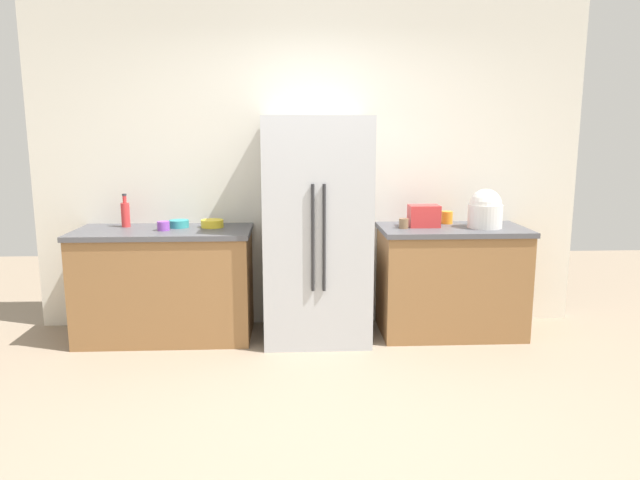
{
  "coord_description": "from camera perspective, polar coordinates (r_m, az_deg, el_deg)",
  "views": [
    {
      "loc": [
        -0.15,
        -2.99,
        1.65
      ],
      "look_at": [
        0.02,
        0.49,
        1.0
      ],
      "focal_mm": 32.74,
      "sensor_mm": 36.0,
      "label": 1
    }
  ],
  "objects": [
    {
      "name": "refrigerator",
      "position": [
        4.63,
        -0.34,
        0.98
      ],
      "size": [
        0.83,
        0.73,
        1.77
      ],
      "color": "#B2B5BA",
      "rests_on": "ground_plane"
    },
    {
      "name": "counter_right",
      "position": [
        4.94,
        12.65,
        -3.86
      ],
      "size": [
        1.17,
        0.65,
        0.89
      ],
      "color": "olive",
      "rests_on": "ground_plane"
    },
    {
      "name": "bowl_a",
      "position": [
        4.84,
        -13.62,
        1.55
      ],
      "size": [
        0.16,
        0.16,
        0.06
      ],
      "primitive_type": "cylinder",
      "color": "teal",
      "rests_on": "counter_left"
    },
    {
      "name": "toaster",
      "position": [
        4.81,
        10.12,
        2.33
      ],
      "size": [
        0.25,
        0.17,
        0.18
      ],
      "primitive_type": "cube",
      "color": "red",
      "rests_on": "counter_right"
    },
    {
      "name": "bottle_a",
      "position": [
        4.98,
        -18.48,
        2.45
      ],
      "size": [
        0.07,
        0.07,
        0.27
      ],
      "color": "red",
      "rests_on": "counter_left"
    },
    {
      "name": "ground_plane",
      "position": [
        3.41,
        0.12,
        -18.38
      ],
      "size": [
        9.77,
        9.77,
        0.0
      ],
      "primitive_type": "plane",
      "color": "gray"
    },
    {
      "name": "cup_a",
      "position": [
        5.02,
        12.31,
        2.16
      ],
      "size": [
        0.09,
        0.09,
        0.1
      ],
      "primitive_type": "cylinder",
      "color": "orange",
      "rests_on": "counter_right"
    },
    {
      "name": "cup_c",
      "position": [
        4.73,
        -15.06,
        1.34
      ],
      "size": [
        0.1,
        0.1,
        0.07
      ],
      "primitive_type": "cylinder",
      "color": "purple",
      "rests_on": "counter_left"
    },
    {
      "name": "cup_b",
      "position": [
        4.71,
        8.18,
        1.61
      ],
      "size": [
        0.08,
        0.08,
        0.08
      ],
      "primitive_type": "cylinder",
      "color": "brown",
      "rests_on": "counter_right"
    },
    {
      "name": "kitchen_back_panel",
      "position": [
        4.98,
        -1.06,
        9.11
      ],
      "size": [
        4.6,
        0.1,
        3.06
      ],
      "primitive_type": "cube",
      "color": "silver",
      "rests_on": "ground_plane"
    },
    {
      "name": "rice_cooker",
      "position": [
        4.87,
        15.85,
        2.84
      ],
      "size": [
        0.27,
        0.27,
        0.31
      ],
      "color": "silver",
      "rests_on": "counter_right"
    },
    {
      "name": "counter_left",
      "position": [
        4.87,
        -14.86,
        -4.15
      ],
      "size": [
        1.39,
        0.65,
        0.89
      ],
      "color": "olive",
      "rests_on": "ground_plane"
    },
    {
      "name": "bowl_b",
      "position": [
        4.8,
        -10.48,
        1.6
      ],
      "size": [
        0.18,
        0.18,
        0.06
      ],
      "primitive_type": "cylinder",
      "color": "yellow",
      "rests_on": "counter_left"
    }
  ]
}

